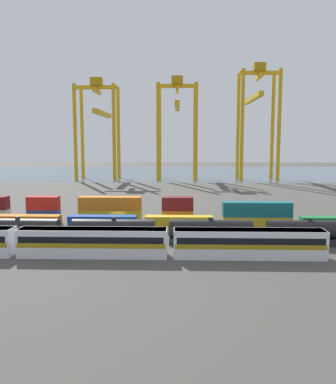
# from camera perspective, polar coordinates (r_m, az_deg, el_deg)

# --- Properties ---
(ground_plane) EXTENTS (420.00, 420.00, 0.00)m
(ground_plane) POSITION_cam_1_polar(r_m,az_deg,el_deg) (115.56, -4.15, -0.73)
(ground_plane) COLOR #4C4944
(harbour_water) EXTENTS (400.00, 110.00, 0.01)m
(harbour_water) POSITION_cam_1_polar(r_m,az_deg,el_deg) (211.48, -1.46, 2.80)
(harbour_water) COLOR #475B6B
(harbour_water) RESTS_ON ground_plane
(passenger_train) EXTENTS (63.18, 3.14, 3.90)m
(passenger_train) POSITION_cam_1_polar(r_m,az_deg,el_deg) (56.19, -10.68, -6.91)
(passenger_train) COLOR silver
(passenger_train) RESTS_ON ground_plane
(freight_tank_row) EXTENTS (72.77, 2.73, 4.19)m
(freight_tank_row) POSITION_cam_1_polar(r_m,az_deg,el_deg) (62.03, 6.10, -5.68)
(freight_tank_row) COLOR #232326
(freight_tank_row) RESTS_ON ground_plane
(shipping_container_2) EXTENTS (12.10, 2.44, 2.60)m
(shipping_container_2) POSITION_cam_1_polar(r_m,az_deg,el_deg) (76.67, -19.52, -4.10)
(shipping_container_2) COLOR orange
(shipping_container_2) RESTS_ON ground_plane
(shipping_container_3) EXTENTS (12.10, 2.44, 2.60)m
(shipping_container_3) POSITION_cam_1_polar(r_m,az_deg,el_deg) (72.83, -9.34, -4.36)
(shipping_container_3) COLOR #1C4299
(shipping_container_3) RESTS_ON ground_plane
(shipping_container_4) EXTENTS (12.10, 2.44, 2.60)m
(shipping_container_4) POSITION_cam_1_polar(r_m,az_deg,el_deg) (71.48, 1.60, -4.48)
(shipping_container_4) COLOR gold
(shipping_container_4) RESTS_ON ground_plane
(shipping_container_5) EXTENTS (12.10, 2.44, 2.60)m
(shipping_container_5) POSITION_cam_1_polar(r_m,az_deg,el_deg) (72.76, 12.54, -4.44)
(shipping_container_5) COLOR gold
(shipping_container_5) RESTS_ON ground_plane
(shipping_container_6) EXTENTS (12.10, 2.44, 2.60)m
(shipping_container_6) POSITION_cam_1_polar(r_m,az_deg,el_deg) (72.30, 12.59, -2.42)
(shipping_container_6) COLOR #146066
(shipping_container_6) RESTS_ON shipping_container_5
(shipping_container_7) EXTENTS (12.10, 2.44, 2.60)m
(shipping_container_7) POSITION_cam_1_polar(r_m,az_deg,el_deg) (76.54, 22.75, -4.26)
(shipping_container_7) COLOR #197538
(shipping_container_7) RESTS_ON ground_plane
(shipping_container_10) EXTENTS (6.04, 2.44, 2.60)m
(shipping_container_10) POSITION_cam_1_polar(r_m,az_deg,el_deg) (81.96, -17.32, -3.32)
(shipping_container_10) COLOR #1C4299
(shipping_container_10) RESTS_ON ground_plane
(shipping_container_11) EXTENTS (6.04, 2.44, 2.60)m
(shipping_container_11) POSITION_cam_1_polar(r_m,az_deg,el_deg) (81.55, -17.39, -1.52)
(shipping_container_11) COLOR #AD211C
(shipping_container_11) RESTS_ON shipping_container_10
(shipping_container_12) EXTENTS (12.10, 2.44, 2.60)m
(shipping_container_12) POSITION_cam_1_polar(r_m,az_deg,el_deg) (78.67, -8.24, -3.49)
(shipping_container_12) COLOR gold
(shipping_container_12) RESTS_ON ground_plane
(shipping_container_13) EXTENTS (12.10, 2.44, 2.60)m
(shipping_container_13) POSITION_cam_1_polar(r_m,az_deg,el_deg) (78.24, -8.27, -1.62)
(shipping_container_13) COLOR orange
(shipping_container_13) RESTS_ON shipping_container_12
(shipping_container_14) EXTENTS (6.04, 2.44, 2.60)m
(shipping_container_14) POSITION_cam_1_polar(r_m,az_deg,el_deg) (77.48, 1.37, -3.58)
(shipping_container_14) COLOR orange
(shipping_container_14) RESTS_ON ground_plane
(shipping_container_15) EXTENTS (6.04, 2.44, 2.60)m
(shipping_container_15) POSITION_cam_1_polar(r_m,az_deg,el_deg) (77.05, 1.38, -1.68)
(shipping_container_15) COLOR maroon
(shipping_container_15) RESTS_ON shipping_container_14
(gantry_crane_west) EXTENTS (17.86, 36.62, 42.98)m
(gantry_crane_west) POSITION_cam_1_polar(r_m,az_deg,el_deg) (178.84, -9.90, 10.22)
(gantry_crane_west) COLOR gold
(gantry_crane_west) RESTS_ON ground_plane
(gantry_crane_central) EXTENTS (17.22, 35.09, 43.43)m
(gantry_crane_central) POSITION_cam_1_polar(r_m,az_deg,el_deg) (175.09, 1.32, 10.66)
(gantry_crane_central) COLOR gold
(gantry_crane_central) RESTS_ON ground_plane
(gantry_crane_east) EXTENTS (16.62, 40.98, 48.62)m
(gantry_crane_east) POSITION_cam_1_polar(r_m,az_deg,el_deg) (179.06, 12.58, 11.38)
(gantry_crane_east) COLOR gold
(gantry_crane_east) RESTS_ON ground_plane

